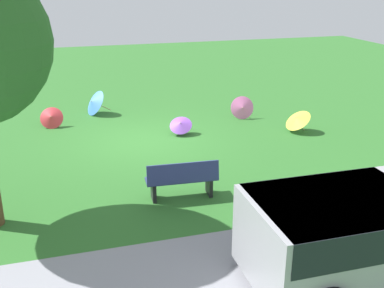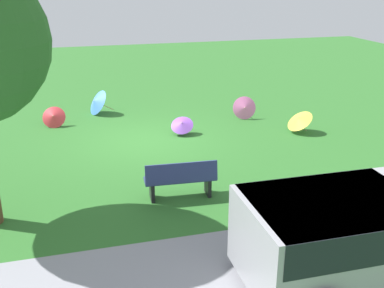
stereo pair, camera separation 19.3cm
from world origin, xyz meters
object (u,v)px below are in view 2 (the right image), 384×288
at_px(parasol_yellow_0, 299,119).
at_px(parasol_pink_0, 245,108).
at_px(van_dark, 374,230).
at_px(parasol_purple_0, 182,124).
at_px(park_bench, 181,179).
at_px(parasol_red_0, 54,117).
at_px(parasol_blue_0, 96,102).

xyz_separation_m(parasol_yellow_0, parasol_pink_0, (1.11, -1.82, -0.03)).
xyz_separation_m(van_dark, parasol_purple_0, (1.18, -7.88, -0.56)).
height_order(park_bench, parasol_yellow_0, park_bench).
height_order(park_bench, parasol_pink_0, park_bench).
bearing_deg(van_dark, parasol_yellow_0, -108.82).
xyz_separation_m(van_dark, parasol_red_0, (5.03, -9.77, -0.56)).
distance_m(parasol_purple_0, parasol_pink_0, 2.71).
bearing_deg(parasol_purple_0, parasol_blue_0, -51.73).
bearing_deg(parasol_yellow_0, parasol_blue_0, -32.35).
xyz_separation_m(park_bench, parasol_blue_0, (1.29, -7.26, -0.01)).
bearing_deg(parasol_blue_0, park_bench, 100.06).
height_order(van_dark, parasol_red_0, van_dark).
bearing_deg(parasol_pink_0, parasol_red_0, -7.54).
height_order(parasol_yellow_0, parasol_pink_0, parasol_pink_0).
height_order(parasol_blue_0, parasol_yellow_0, parasol_blue_0).
distance_m(parasol_yellow_0, parasol_red_0, 7.92).
distance_m(park_bench, parasol_blue_0, 7.37).
bearing_deg(van_dark, parasol_blue_0, -71.89).
height_order(parasol_blue_0, parasol_pink_0, parasol_blue_0).
distance_m(parasol_red_0, parasol_pink_0, 6.40).
xyz_separation_m(parasol_yellow_0, parasol_purple_0, (3.60, -0.77, -0.08)).
bearing_deg(parasol_pink_0, park_bench, 55.76).
distance_m(parasol_yellow_0, parasol_purple_0, 3.69).
bearing_deg(parasol_yellow_0, parasol_pink_0, -58.56).
relative_size(park_bench, parasol_purple_0, 1.80).
distance_m(park_bench, parasol_yellow_0, 5.84).
distance_m(van_dark, parasol_red_0, 11.01).
height_order(parasol_yellow_0, parasol_red_0, parasol_yellow_0).
height_order(park_bench, parasol_purple_0, park_bench).
relative_size(park_bench, parasol_pink_0, 1.91).
bearing_deg(parasol_yellow_0, van_dark, 71.18).
bearing_deg(parasol_purple_0, van_dark, 98.50).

